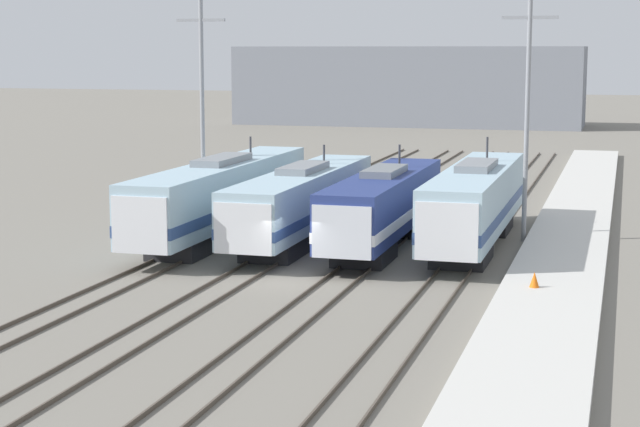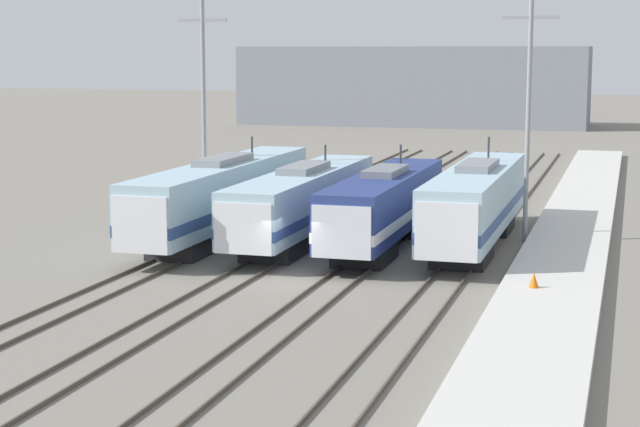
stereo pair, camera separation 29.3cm
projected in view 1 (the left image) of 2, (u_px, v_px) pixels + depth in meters
ground_plane at (290, 280)px, 45.88m from camera, size 400.00×400.00×0.00m
rail_pair_far_left at (150, 269)px, 47.65m from camera, size 1.51×120.00×0.15m
rail_pair_center_left at (242, 275)px, 46.46m from camera, size 1.51×120.00×0.15m
rail_pair_center_right at (339, 281)px, 45.27m from camera, size 1.51×120.00×0.15m
rail_pair_far_right at (441, 287)px, 44.08m from camera, size 1.51×120.00×0.15m
locomotive_far_left at (219, 197)px, 55.49m from camera, size 2.90×20.05×4.97m
locomotive_center_left at (300, 203)px, 54.34m from camera, size 2.93×18.06×4.64m
locomotive_center_right at (382, 208)px, 52.69m from camera, size 2.88×16.58×4.83m
locomotive_far_right at (475, 204)px, 53.01m from camera, size 2.95×18.20×5.19m
catenary_tower_left at (202, 103)px, 58.81m from camera, size 2.80×0.24×12.92m
catenary_tower_right at (527, 107)px, 54.00m from camera, size 2.80×0.24×12.92m
platform at (552, 290)px, 42.84m from camera, size 4.00×120.00×0.45m
traffic_cone at (534, 280)px, 42.32m from camera, size 0.39×0.39×0.62m
depot_building at (408, 86)px, 139.67m from camera, size 44.89×11.76×10.18m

